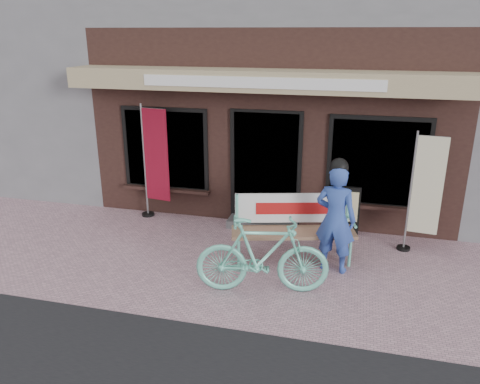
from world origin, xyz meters
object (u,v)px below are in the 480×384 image
(bicycle, at_px, (262,256))
(menu_stand, at_px, (347,210))
(nobori_cream, at_px, (424,192))
(bench, at_px, (293,222))
(nobori_red, at_px, (154,161))
(person, at_px, (336,217))

(bicycle, height_order, menu_stand, bicycle)
(nobori_cream, bearing_deg, bench, -153.55)
(bicycle, height_order, nobori_cream, nobori_cream)
(nobori_red, distance_m, nobori_cream, 4.90)
(person, relative_size, nobori_cream, 0.88)
(bench, bearing_deg, person, -35.33)
(person, xyz_separation_m, nobori_cream, (1.35, 0.99, 0.18))
(nobori_cream, bearing_deg, bicycle, -133.84)
(bench, xyz_separation_m, nobori_red, (-2.86, 1.10, 0.54))
(person, distance_m, bicycle, 1.35)
(person, bearing_deg, nobori_red, 171.45)
(person, distance_m, menu_stand, 1.48)
(bicycle, xyz_separation_m, nobori_red, (-2.60, 2.26, 0.60))
(person, height_order, nobori_red, nobori_red)
(nobori_red, bearing_deg, nobori_cream, 4.27)
(person, relative_size, bicycle, 0.96)
(bicycle, bearing_deg, nobori_cream, -61.75)
(bicycle, xyz_separation_m, menu_stand, (1.08, 2.33, -0.09))
(bench, xyz_separation_m, bicycle, (-0.26, -1.16, -0.06))
(bicycle, bearing_deg, nobori_red, 37.46)
(menu_stand, bearing_deg, nobori_red, 179.81)
(bench, distance_m, menu_stand, 1.43)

